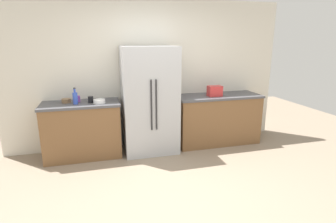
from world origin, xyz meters
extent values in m
plane|color=gray|center=(0.00, 0.00, 0.00)|extent=(10.11, 10.11, 0.00)
cube|color=silver|center=(0.00, 1.95, 1.30)|extent=(5.06, 0.10, 2.61)
cube|color=brown|center=(-1.20, 1.59, 0.44)|extent=(1.21, 0.59, 0.88)
cube|color=#4C4C51|center=(-1.20, 1.59, 0.90)|extent=(1.24, 0.62, 0.04)
cube|color=brown|center=(1.24, 1.59, 0.44)|extent=(1.55, 0.59, 0.88)
cube|color=#4C4C51|center=(1.24, 1.59, 0.90)|extent=(1.58, 0.62, 0.04)
cube|color=#B2B5BA|center=(-0.06, 1.54, 0.91)|extent=(0.91, 0.67, 1.82)
cylinder|color=#262628|center=(-0.10, 1.19, 0.91)|extent=(0.02, 0.02, 0.82)
cylinder|color=#262628|center=(-0.02, 1.19, 0.91)|extent=(0.02, 0.02, 0.82)
cube|color=red|center=(1.14, 1.53, 1.02)|extent=(0.25, 0.17, 0.19)
cylinder|color=blue|center=(-1.26, 1.53, 1.02)|extent=(0.08, 0.08, 0.18)
cylinder|color=blue|center=(-1.26, 1.53, 1.14)|extent=(0.03, 0.03, 0.06)
cylinder|color=#333338|center=(-1.26, 1.53, 1.18)|extent=(0.04, 0.04, 0.02)
cylinder|color=black|center=(-1.03, 1.57, 0.97)|extent=(0.09, 0.09, 0.10)
cylinder|color=purple|center=(-1.24, 1.71, 0.97)|extent=(0.09, 0.09, 0.09)
cylinder|color=brown|center=(-1.41, 1.66, 0.96)|extent=(0.14, 0.14, 0.07)
cylinder|color=white|center=(-0.90, 1.48, 0.96)|extent=(0.19, 0.19, 0.06)
camera|label=1|loc=(-0.93, -2.85, 1.90)|focal=28.59mm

